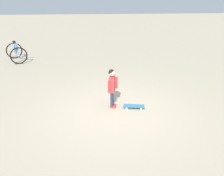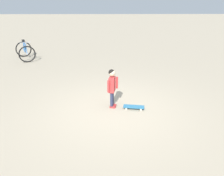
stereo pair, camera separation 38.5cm
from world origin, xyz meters
TOP-DOWN VIEW (x-y plane):
  - ground_plane at (0.00, 0.00)m, footprint 50.00×50.00m
  - child_person at (0.27, 0.02)m, footprint 0.33×0.28m
  - skateboard at (0.14, -0.55)m, footprint 0.27×0.58m
  - bicycle_mid at (5.00, 3.83)m, footprint 1.27×1.11m

SIDE VIEW (x-z plane):
  - ground_plane at x=0.00m, z-range 0.00..0.00m
  - skateboard at x=0.14m, z-range 0.02..0.10m
  - bicycle_mid at x=5.00m, z-range -0.04..0.80m
  - child_person at x=0.27m, z-range 0.13..1.19m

